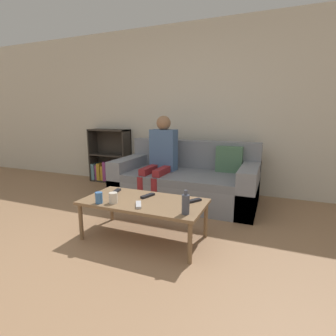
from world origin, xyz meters
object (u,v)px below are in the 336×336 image
cup_near (113,198)px  cup_far (99,198)px  coffee_table (144,204)px  tv_remote_0 (138,205)px  tv_remote_1 (193,201)px  tv_remote_3 (148,196)px  couch (186,182)px  bookshelf (109,161)px  person_adult (161,153)px  bottle (186,204)px  tv_remote_2 (116,191)px

cup_near → cup_far: bearing=-156.6°
coffee_table → tv_remote_0: bearing=-79.9°
cup_far → tv_remote_1: size_ratio=0.64×
tv_remote_3 → coffee_table: bearing=-65.7°
couch → coffee_table: couch is taller
bookshelf → person_adult: (1.33, -0.62, 0.32)m
coffee_table → tv_remote_1: tv_remote_1 is taller
cup_near → tv_remote_1: (0.70, 0.32, -0.04)m
couch → tv_remote_3: 1.16m
bookshelf → bottle: (2.16, -1.98, 0.12)m
bottle → tv_remote_3: bearing=149.8°
tv_remote_2 → tv_remote_1: bearing=-7.9°
tv_remote_3 → cup_far: bearing=-117.0°
tv_remote_3 → tv_remote_1: bearing=20.7°
person_adult → bookshelf: bearing=155.9°
cup_near → tv_remote_2: (-0.17, 0.30, -0.04)m
couch → tv_remote_1: 1.22m
person_adult → cup_near: bearing=-84.9°
cup_near → coffee_table: bearing=37.4°
cup_near → tv_remote_3: (0.22, 0.30, -0.04)m
cup_near → tv_remote_0: 0.26m
tv_remote_2 → couch: bearing=60.3°
tv_remote_3 → couch: bearing=105.6°
coffee_table → tv_remote_1: bearing=17.5°
bookshelf → bottle: bookshelf is taller
tv_remote_2 → cup_near: bearing=-70.0°
couch → bottle: 1.54m
cup_near → tv_remote_2: size_ratio=0.59×
cup_far → bottle: size_ratio=0.51×
cup_far → tv_remote_1: cup_far is taller
tv_remote_0 → cup_far: bearing=161.9°
coffee_table → tv_remote_0: 0.16m
bottle → coffee_table: bearing=160.3°
person_adult → tv_remote_0: person_adult is taller
cup_far → tv_remote_2: 0.36m
cup_near → bottle: 0.73m
tv_remote_0 → tv_remote_2: 0.51m
tv_remote_1 → tv_remote_3: (-0.48, -0.03, 0.00)m
couch → tv_remote_3: (-0.03, -1.15, 0.13)m
cup_far → tv_remote_0: bearing=11.1°
couch → tv_remote_0: couch is taller
bottle → tv_remote_2: bearing=161.5°
tv_remote_0 → tv_remote_2: size_ratio=0.98×
coffee_table → cup_near: 0.30m
bookshelf → tv_remote_1: bearing=-37.9°
person_adult → cup_near: person_adult is taller
bottle → bookshelf: bearing=137.4°
tv_remote_1 → bottle: (0.03, -0.32, 0.08)m
tv_remote_1 → tv_remote_3: bearing=-142.6°
couch → tv_remote_3: size_ratio=11.11×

